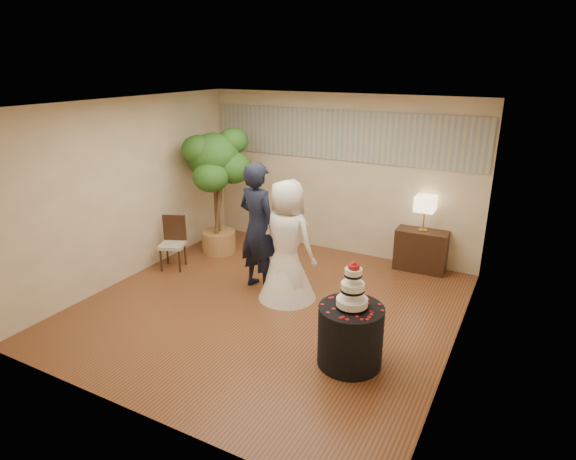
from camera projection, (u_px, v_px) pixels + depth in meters
The scene contains 15 objects.
floor at pixel (269, 307), 6.84m from camera, with size 5.00×5.00×0.00m, color brown.
ceiling at pixel (266, 104), 5.90m from camera, with size 5.00×5.00×0.00m, color white.
wall_back at pixel (339, 175), 8.45m from camera, with size 5.00×0.06×2.80m, color beige.
wall_front at pixel (126, 287), 4.29m from camera, with size 5.00×0.06×2.80m, color beige.
wall_left at pixel (129, 190), 7.48m from camera, with size 0.06×5.00×2.80m, color beige.
wall_right at pixel (464, 245), 5.27m from camera, with size 0.06×5.00×2.80m, color beige.
mural_border at pixel (340, 135), 8.20m from camera, with size 4.90×0.02×0.85m, color #9D9F95.
groom at pixel (258, 227), 7.11m from camera, with size 0.71×0.47×1.96m, color black.
bride at pixel (287, 241), 6.83m from camera, with size 0.87×0.85×1.78m, color white.
cake_table at pixel (350, 336), 5.45m from camera, with size 0.74×0.74×0.72m, color black.
wedding_cake at pixel (353, 285), 5.24m from camera, with size 0.36×0.36×0.55m, color white, non-canonical shape.
console at pixel (421, 250), 7.94m from camera, with size 0.83×0.37×0.69m, color #301D11.
table_lamp at pixel (424, 214), 7.73m from camera, with size 0.31×0.31×0.58m, color beige, non-canonical shape.
ficus_tree at pixel (216, 191), 8.44m from camera, with size 1.08×1.08×2.28m, color #275A1C, non-canonical shape.
side_chair at pixel (172, 244), 7.97m from camera, with size 0.41×0.43×0.88m, color #301D11, non-canonical shape.
Camera 1 is at (3.10, -5.24, 3.31)m, focal length 30.00 mm.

